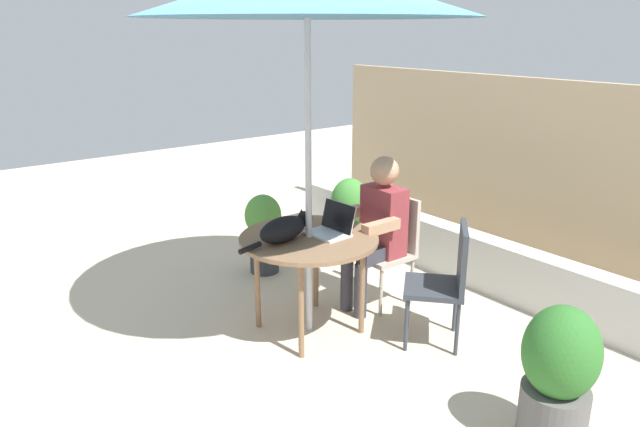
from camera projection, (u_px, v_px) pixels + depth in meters
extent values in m
plane|color=beige|center=(309.00, 329.00, 4.31)|extent=(14.00, 14.00, 0.00)
cube|color=tan|center=(516.00, 170.00, 5.49)|extent=(4.61, 0.08, 1.71)
cube|color=beige|center=(453.00, 252.00, 5.19)|extent=(4.15, 0.20, 0.46)
cylinder|color=brown|center=(309.00, 238.00, 4.10)|extent=(0.98, 0.98, 0.03)
cylinder|color=brown|center=(362.00, 289.00, 4.16)|extent=(0.04, 0.04, 0.70)
cylinder|color=brown|center=(316.00, 265.00, 4.57)|extent=(0.04, 0.04, 0.70)
cylinder|color=brown|center=(257.00, 283.00, 4.25)|extent=(0.04, 0.04, 0.70)
cylinder|color=brown|center=(301.00, 310.00, 3.85)|extent=(0.04, 0.04, 0.70)
cylinder|color=#B7B7BC|center=(308.00, 176.00, 3.96)|extent=(0.04, 0.04, 2.34)
cube|color=#B2A899|center=(382.00, 255.00, 4.62)|extent=(0.40, 0.40, 0.04)
cube|color=#B2A899|center=(400.00, 222.00, 4.65)|extent=(0.40, 0.04, 0.44)
cylinder|color=#B2A899|center=(412.00, 281.00, 4.65)|extent=(0.03, 0.03, 0.39)
cylinder|color=#B2A899|center=(382.00, 268.00, 4.91)|extent=(0.03, 0.03, 0.39)
cylinder|color=#B2A899|center=(352.00, 278.00, 4.71)|extent=(0.03, 0.03, 0.39)
cylinder|color=#B2A899|center=(381.00, 293.00, 4.46)|extent=(0.03, 0.03, 0.39)
cube|color=#33383F|center=(433.00, 287.00, 4.04)|extent=(0.56, 0.56, 0.04)
cube|color=#33383F|center=(462.00, 257.00, 3.93)|extent=(0.29, 0.32, 0.44)
cylinder|color=#33383F|center=(457.00, 329.00, 3.92)|extent=(0.03, 0.03, 0.39)
cylinder|color=#33383F|center=(455.00, 306.00, 4.23)|extent=(0.03, 0.03, 0.39)
cylinder|color=#33383F|center=(408.00, 303.00, 4.29)|extent=(0.03, 0.03, 0.39)
cylinder|color=#33383F|center=(406.00, 325.00, 3.97)|extent=(0.03, 0.03, 0.39)
cube|color=maroon|center=(384.00, 220.00, 4.53)|extent=(0.34, 0.20, 0.54)
sphere|color=tan|center=(384.00, 171.00, 4.40)|extent=(0.22, 0.22, 0.22)
cube|color=#383842|center=(362.00, 248.00, 4.57)|extent=(0.12, 0.30, 0.12)
cylinder|color=#383842|center=(347.00, 284.00, 4.56)|extent=(0.10, 0.10, 0.43)
cube|color=#383842|center=(376.00, 254.00, 4.45)|extent=(0.12, 0.30, 0.12)
cylinder|color=#383842|center=(360.00, 291.00, 4.44)|extent=(0.10, 0.10, 0.43)
cube|color=tan|center=(346.00, 214.00, 4.53)|extent=(0.08, 0.32, 0.08)
cube|color=tan|center=(381.00, 227.00, 4.23)|extent=(0.08, 0.32, 0.08)
cube|color=silver|center=(327.00, 234.00, 4.12)|extent=(0.31, 0.24, 0.02)
cube|color=black|center=(338.00, 216.00, 4.15)|extent=(0.30, 0.07, 0.20)
cube|color=silver|center=(339.00, 216.00, 4.16)|extent=(0.30, 0.07, 0.20)
ellipsoid|color=black|center=(283.00, 229.00, 3.98)|extent=(0.27, 0.43, 0.17)
sphere|color=black|center=(305.00, 219.00, 4.14)|extent=(0.11, 0.11, 0.11)
ellipsoid|color=white|center=(294.00, 231.00, 4.07)|extent=(0.14, 0.14, 0.09)
cylinder|color=black|center=(250.00, 248.00, 3.81)|extent=(0.07, 0.18, 0.04)
cone|color=black|center=(308.00, 213.00, 4.10)|extent=(0.04, 0.04, 0.03)
cone|color=black|center=(302.00, 211.00, 4.14)|extent=(0.04, 0.04, 0.03)
cylinder|color=#33383D|center=(264.00, 252.00, 5.29)|extent=(0.26, 0.26, 0.38)
ellipsoid|color=#4C8C38|center=(263.00, 215.00, 5.18)|extent=(0.33, 0.33, 0.38)
cylinder|color=#595654|center=(552.00, 416.00, 3.08)|extent=(0.36, 0.36, 0.34)
ellipsoid|color=#2D6B28|center=(561.00, 352.00, 2.97)|extent=(0.39, 0.39, 0.50)
cylinder|color=#9E5138|center=(349.00, 236.00, 5.81)|extent=(0.28, 0.28, 0.30)
ellipsoid|color=#3D7F33|center=(350.00, 202.00, 5.70)|extent=(0.38, 0.38, 0.48)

